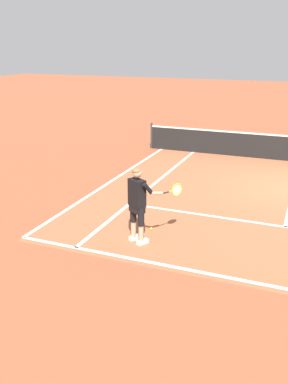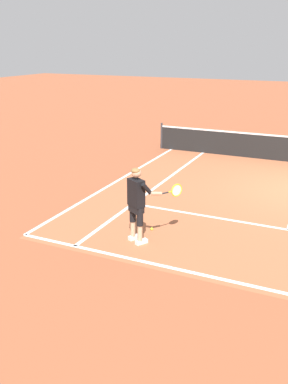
{
  "view_description": "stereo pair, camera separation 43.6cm",
  "coord_description": "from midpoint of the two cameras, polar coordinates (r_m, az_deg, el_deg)",
  "views": [
    {
      "loc": [
        0.38,
        -13.08,
        4.19
      ],
      "look_at": [
        -2.99,
        -4.78,
        1.05
      ],
      "focal_mm": 39.9,
      "sensor_mm": 36.0,
      "label": 1
    },
    {
      "loc": [
        0.78,
        -12.91,
        4.19
      ],
      "look_at": [
        -2.99,
        -4.78,
        1.05
      ],
      "focal_mm": 39.9,
      "sensor_mm": 36.0,
      "label": 2
    }
  ],
  "objects": [
    {
      "name": "tennis_ball_near_feet",
      "position": [
        10.12,
        2.28,
        -4.96
      ],
      "size": [
        0.07,
        0.07,
        0.07
      ],
      "primitive_type": "sphere",
      "color": "#CCE02D",
      "rests_on": "ground"
    },
    {
      "name": "line_baseline",
      "position": [
        8.22,
        17.7,
        -12.32
      ],
      "size": [
        10.98,
        0.1,
        0.01
      ],
      "primitive_type": "cube",
      "color": "white",
      "rests_on": "ground"
    },
    {
      "name": "line_service",
      "position": [
        10.77,
        19.85,
        -4.78
      ],
      "size": [
        8.23,
        0.1,
        0.01
      ],
      "primitive_type": "cube",
      "color": "white",
      "rests_on": "ground"
    },
    {
      "name": "tennis_player",
      "position": [
        9.18,
        0.48,
        -1.1
      ],
      "size": [
        1.05,
        0.9,
        1.71
      ],
      "color": "white",
      "rests_on": "ground"
    },
    {
      "name": "line_singles_left",
      "position": [
        13.27,
        2.84,
        0.89
      ],
      "size": [
        0.1,
        9.26,
        0.01
      ],
      "primitive_type": "cube",
      "color": "white",
      "rests_on": "ground"
    },
    {
      "name": "line_doubles_left",
      "position": [
        13.81,
        -2.45,
        1.64
      ],
      "size": [
        0.1,
        9.26,
        0.01
      ],
      "primitive_type": "cube",
      "color": "white",
      "rests_on": "ground"
    }
  ]
}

